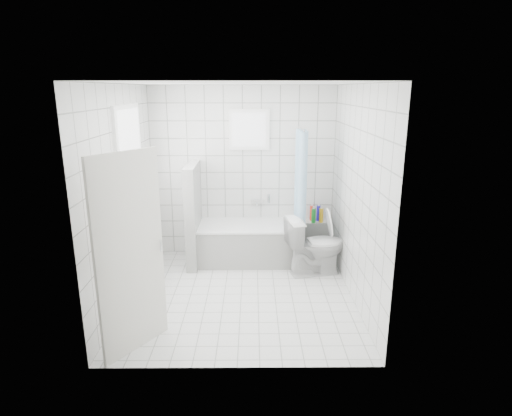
{
  "coord_description": "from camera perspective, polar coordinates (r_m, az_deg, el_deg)",
  "views": [
    {
      "loc": [
        0.15,
        -4.98,
        2.54
      ],
      "look_at": [
        0.19,
        0.35,
        1.05
      ],
      "focal_mm": 30.0,
      "sensor_mm": 36.0,
      "label": 1
    }
  ],
  "objects": [
    {
      "name": "ledge_bottles",
      "position": [
        6.68,
        8.04,
        -0.84
      ],
      "size": [
        0.19,
        0.18,
        0.24
      ],
      "color": "red",
      "rests_on": "tiled_ledge"
    },
    {
      "name": "ground",
      "position": [
        5.59,
        -1.98,
        -11.4
      ],
      "size": [
        3.0,
        3.0,
        0.0
      ],
      "primitive_type": "plane",
      "color": "white",
      "rests_on": "ground"
    },
    {
      "name": "bathtub",
      "position": [
        6.51,
        -0.73,
        -4.62
      ],
      "size": [
        1.55,
        0.77,
        0.58
      ],
      "color": "white",
      "rests_on": "ground"
    },
    {
      "name": "wall_front",
      "position": [
        3.7,
        -2.77,
        -3.97
      ],
      "size": [
        2.8,
        0.02,
        2.6
      ],
      "primitive_type": "cube",
      "color": "white",
      "rests_on": "ground"
    },
    {
      "name": "tub_faucet",
      "position": [
        6.66,
        0.13,
        0.91
      ],
      "size": [
        0.18,
        0.06,
        0.06
      ],
      "primitive_type": "cube",
      "color": "silver",
      "rests_on": "wall_back"
    },
    {
      "name": "wall_right",
      "position": [
        5.28,
        13.25,
        1.62
      ],
      "size": [
        0.02,
        3.0,
        2.6
      ],
      "primitive_type": "cube",
      "color": "white",
      "rests_on": "ground"
    },
    {
      "name": "wall_back",
      "position": [
        6.6,
        -1.75,
        4.77
      ],
      "size": [
        2.8,
        0.02,
        2.6
      ],
      "primitive_type": "cube",
      "color": "white",
      "rests_on": "ground"
    },
    {
      "name": "wall_left",
      "position": [
        5.36,
        -17.25,
        1.53
      ],
      "size": [
        0.02,
        3.0,
        2.6
      ],
      "primitive_type": "cube",
      "color": "white",
      "rests_on": "ground"
    },
    {
      "name": "toilet",
      "position": [
        6.08,
        7.92,
        -4.98
      ],
      "size": [
        0.9,
        0.63,
        0.83
      ],
      "primitive_type": "imported",
      "rotation": [
        0.0,
        0.0,
        1.78
      ],
      "color": "white",
      "rests_on": "ground"
    },
    {
      "name": "tiled_ledge",
      "position": [
        6.82,
        7.85,
        -3.93
      ],
      "size": [
        0.4,
        0.24,
        0.55
      ],
      "primitive_type": "cube",
      "color": "white",
      "rests_on": "ground"
    },
    {
      "name": "window_left",
      "position": [
        5.57,
        -16.19,
        5.28
      ],
      "size": [
        0.01,
        0.9,
        1.4
      ],
      "primitive_type": "cube",
      "color": "white",
      "rests_on": "wall_left"
    },
    {
      "name": "window_sill",
      "position": [
        5.73,
        -15.2,
        -1.99
      ],
      "size": [
        0.18,
        1.02,
        0.08
      ],
      "primitive_type": "cube",
      "color": "white",
      "rests_on": "wall_left"
    },
    {
      "name": "curtain_rod",
      "position": [
        6.14,
        6.02,
        10.48
      ],
      "size": [
        0.02,
        0.8,
        0.02
      ],
      "primitive_type": "cylinder",
      "rotation": [
        1.57,
        0.0,
        0.0
      ],
      "color": "silver",
      "rests_on": "wall_back"
    },
    {
      "name": "partition_wall",
      "position": [
        6.38,
        -8.33,
        -0.86
      ],
      "size": [
        0.15,
        0.85,
        1.5
      ],
      "primitive_type": "cube",
      "color": "white",
      "rests_on": "ground"
    },
    {
      "name": "window_back",
      "position": [
        6.46,
        -0.91,
        10.37
      ],
      "size": [
        0.5,
        0.01,
        0.5
      ],
      "primitive_type": "cube",
      "color": "white",
      "rests_on": "wall_back"
    },
    {
      "name": "shower_curtain",
      "position": [
        6.16,
        5.92,
        2.01
      ],
      "size": [
        0.14,
        0.48,
        1.78
      ],
      "primitive_type": null,
      "color": "#4494C9",
      "rests_on": "curtain_rod"
    },
    {
      "name": "door",
      "position": [
        4.29,
        -16.4,
        -6.06
      ],
      "size": [
        0.48,
        0.68,
        2.0
      ],
      "primitive_type": "cube",
      "rotation": [
        0.0,
        0.0,
        -0.6
      ],
      "color": "silver",
      "rests_on": "ground"
    },
    {
      "name": "ceiling",
      "position": [
        4.98,
        -2.27,
        16.3
      ],
      "size": [
        3.0,
        3.0,
        0.0
      ],
      "primitive_type": "plane",
      "rotation": [
        3.14,
        0.0,
        0.0
      ],
      "color": "white",
      "rests_on": "ground"
    },
    {
      "name": "sill_bottles",
      "position": [
        5.51,
        -15.71,
        -1.02
      ],
      "size": [
        0.12,
        0.76,
        0.28
      ],
      "color": "#36F3F0",
      "rests_on": "window_sill"
    }
  ]
}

